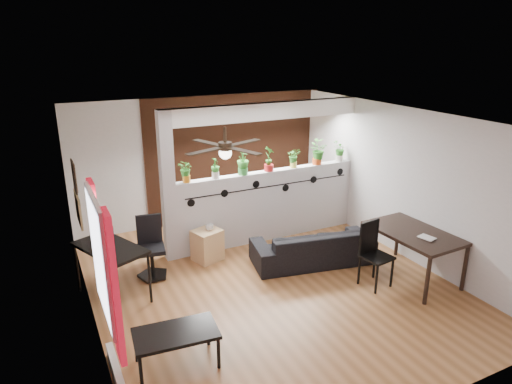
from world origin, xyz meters
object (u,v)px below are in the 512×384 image
potted_plant_2 (243,161)px  cup (209,227)px  potted_plant_5 (317,152)px  ceiling_fan (225,149)px  potted_plant_3 (269,158)px  cube_shelf (207,245)px  potted_plant_1 (215,167)px  office_chair (151,251)px  potted_plant_6 (340,151)px  folding_chair (373,248)px  potted_plant_0 (186,171)px  dining_table (413,236)px  coffee_table (176,335)px  sofa (313,247)px  computer_desk (110,251)px  potted_plant_4 (294,157)px

potted_plant_2 → cup: potted_plant_2 is taller
potted_plant_5 → cup: bearing=-171.9°
ceiling_fan → potted_plant_3: size_ratio=2.53×
cup → cube_shelf: bearing=180.0°
potted_plant_1 → potted_plant_3: size_ratio=0.78×
cube_shelf → office_chair: office_chair is taller
potted_plant_6 → potted_plant_5: bearing=180.0°
cup → folding_chair: size_ratio=0.13×
potted_plant_0 → potted_plant_1: (0.53, 0.00, -0.01)m
dining_table → coffee_table: bearing=-174.7°
dining_table → coffee_table: (-3.98, -0.37, -0.31)m
sofa → coffee_table: bearing=38.8°
potted_plant_5 → sofa: bearing=-124.5°
dining_table → folding_chair: 0.71m
folding_chair → potted_plant_2: bearing=117.6°
potted_plant_3 → coffee_table: size_ratio=0.47×
computer_desk → coffee_table: 1.93m
potted_plant_2 → cup: 1.32m
potted_plant_3 → dining_table: bearing=-60.5°
folding_chair → computer_desk: bearing=159.7°
ceiling_fan → coffee_table: (-1.05, -0.93, -1.91)m
cube_shelf → coffee_table: size_ratio=0.54×
office_chair → dining_table: size_ratio=0.67×
cube_shelf → ceiling_fan: bearing=-116.6°
cube_shelf → dining_table: bearing=-54.4°
office_chair → coffee_table: 2.27m
ceiling_fan → computer_desk: 2.32m
potted_plant_2 → cup: bearing=-156.9°
potted_plant_3 → potted_plant_4: (0.53, 0.00, -0.05)m
coffee_table → potted_plant_1: bearing=59.6°
potted_plant_6 → computer_desk: bearing=-169.3°
folding_chair → sofa: bearing=112.7°
potted_plant_0 → dining_table: potted_plant_0 is taller
potted_plant_0 → computer_desk: 1.89m
dining_table → sofa: bearing=134.5°
ceiling_fan → dining_table: bearing=-10.7°
potted_plant_6 → cup: bearing=-173.3°
folding_chair → potted_plant_4: bearing=92.9°
office_chair → folding_chair: (3.01, -1.75, 0.17)m
potted_plant_2 → potted_plant_0: bearing=180.0°
potted_plant_5 → ceiling_fan: bearing=-145.8°
potted_plant_5 → computer_desk: size_ratio=0.37×
potted_plant_1 → office_chair: 1.79m
potted_plant_2 → dining_table: bearing=-51.7°
potted_plant_0 → office_chair: potted_plant_0 is taller
computer_desk → coffee_table: (0.40, -1.86, -0.35)m
potted_plant_5 → dining_table: bearing=-83.2°
computer_desk → folding_chair: (3.68, -1.36, -0.14)m
potted_plant_3 → coffee_table: (-2.65, -2.73, -1.20)m
sofa → dining_table: bearing=145.6°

